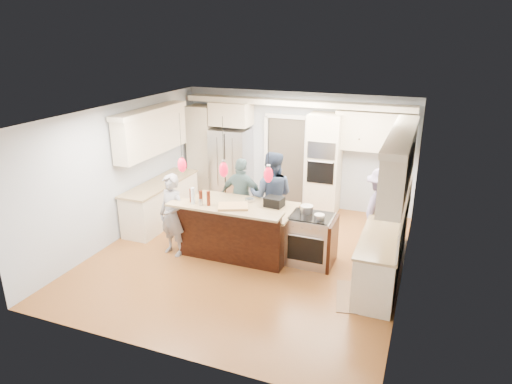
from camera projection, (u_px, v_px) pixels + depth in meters
ground_plane at (249, 255)px, 8.63m from camera, size 6.00×6.00×0.00m
room_shell at (249, 162)px, 8.02m from camera, size 5.54×6.04×2.72m
refrigerator at (231, 165)px, 11.18m from camera, size 0.90×0.70×1.80m
oven_column at (324, 164)px, 10.33m from camera, size 0.72×0.69×2.30m
back_upper_cabinets at (264, 136)px, 10.75m from camera, size 5.30×0.61×2.54m
right_counter_run at (390, 216)px, 7.70m from camera, size 0.64×3.10×2.51m
left_cabinets at (158, 176)px, 9.82m from camera, size 0.64×2.30×2.51m
kitchen_island at (239, 228)px, 8.61m from camera, size 2.10×1.46×1.12m
island_range at (312, 239)px, 8.21m from camera, size 0.82×0.71×0.92m
pendant_lights at (224, 169)px, 7.66m from camera, size 1.75×0.15×1.03m
person_bar_end at (172, 215)px, 8.44m from camera, size 0.65×0.51×1.57m
person_far_left at (271, 196)px, 9.03m from camera, size 0.99×0.83×1.82m
person_far_right at (242, 197)px, 9.28m from camera, size 0.95×0.40×1.62m
person_range_side at (381, 212)px, 8.37m from camera, size 0.89×1.23×1.71m
floor_rug at (357, 297)px, 7.25m from camera, size 0.82×1.06×0.01m
water_bottle at (193, 196)px, 8.00m from camera, size 0.09×0.09×0.30m
beer_bottle_a at (191, 195)px, 8.11m from camera, size 0.07×0.07×0.24m
beer_bottle_b at (201, 198)px, 7.95m from camera, size 0.09×0.09×0.26m
beer_bottle_c at (209, 198)px, 7.93m from camera, size 0.08×0.08×0.26m
drink_can at (201, 202)px, 7.96m from camera, size 0.08×0.08×0.12m
cutting_board at (233, 206)px, 7.88m from camera, size 0.62×0.54×0.04m
pot_large at (307, 209)px, 8.16m from camera, size 0.23×0.23×0.14m
pot_small at (319, 217)px, 7.88m from camera, size 0.18×0.18×0.09m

